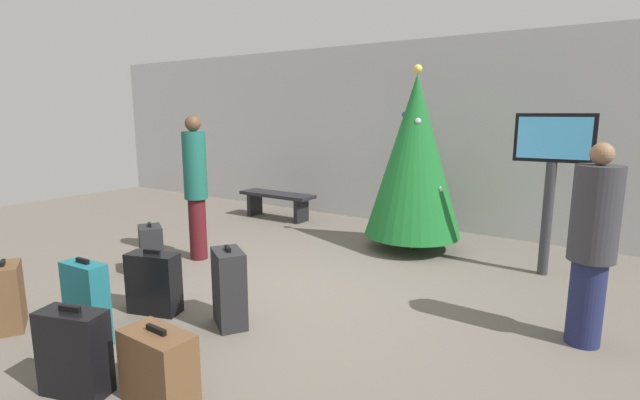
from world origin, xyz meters
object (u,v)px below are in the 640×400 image
(traveller_1, at_px, (196,184))
(suitcase_3, at_px, (229,288))
(suitcase_4, at_px, (154,283))
(waiting_bench, at_px, (277,199))
(suitcase_0, at_px, (74,353))
(flight_info_kiosk, at_px, (552,164))
(suitcase_5, at_px, (87,303))
(suitcase_6, at_px, (151,251))
(suitcase_2, at_px, (7,297))
(holiday_tree, at_px, (415,157))
(suitcase_1, at_px, (159,368))
(traveller_0, at_px, (592,242))

(traveller_1, xyz_separation_m, suitcase_3, (1.79, -1.22, -0.66))
(suitcase_4, bearing_deg, waiting_bench, 112.83)
(waiting_bench, xyz_separation_m, suitcase_0, (2.35, -5.09, -0.05))
(flight_info_kiosk, xyz_separation_m, suitcase_5, (-2.90, -4.06, -0.99))
(suitcase_6, bearing_deg, suitcase_2, -84.70)
(holiday_tree, distance_m, suitcase_2, 4.97)
(holiday_tree, bearing_deg, suitcase_4, -109.27)
(suitcase_0, xyz_separation_m, suitcase_2, (-1.49, 0.20, -0.00))
(suitcase_5, bearing_deg, suitcase_2, -163.32)
(suitcase_5, distance_m, suitcase_6, 1.71)
(suitcase_1, height_order, suitcase_4, suitcase_4)
(suitcase_3, bearing_deg, suitcase_5, -128.96)
(suitcase_4, relative_size, suitcase_5, 0.85)
(traveller_0, bearing_deg, traveller_1, -177.43)
(traveller_0, relative_size, suitcase_1, 3.12)
(traveller_0, relative_size, suitcase_2, 2.65)
(suitcase_3, xyz_separation_m, suitcase_6, (-1.76, 0.46, -0.05))
(holiday_tree, height_order, flight_info_kiosk, holiday_tree)
(suitcase_3, bearing_deg, traveller_0, 27.47)
(holiday_tree, xyz_separation_m, suitcase_1, (0.06, -4.37, -1.08))
(suitcase_2, bearing_deg, suitcase_0, -7.72)
(suitcase_2, xyz_separation_m, suitcase_5, (0.86, 0.26, 0.05))
(suitcase_2, height_order, suitcase_4, suitcase_2)
(suitcase_6, bearing_deg, waiting_bench, 102.23)
(flight_info_kiosk, xyz_separation_m, suitcase_4, (-2.96, -3.35, -1.04))
(traveller_0, height_order, suitcase_1, traveller_0)
(flight_info_kiosk, relative_size, waiting_bench, 1.31)
(flight_info_kiosk, distance_m, traveller_1, 4.40)
(holiday_tree, xyz_separation_m, suitcase_5, (-1.14, -4.17, -0.98))
(holiday_tree, bearing_deg, traveller_0, -37.86)
(flight_info_kiosk, distance_m, suitcase_0, 5.16)
(waiting_bench, height_order, suitcase_5, suitcase_5)
(waiting_bench, relative_size, suitcase_4, 2.30)
(flight_info_kiosk, relative_size, suitcase_1, 3.53)
(traveller_1, xyz_separation_m, suitcase_6, (0.03, -0.76, -0.72))
(waiting_bench, distance_m, suitcase_4, 4.25)
(flight_info_kiosk, height_order, traveller_0, flight_info_kiosk)
(flight_info_kiosk, bearing_deg, traveller_1, -154.06)
(suitcase_6, bearing_deg, traveller_0, 12.12)
(flight_info_kiosk, bearing_deg, suitcase_6, -145.55)
(holiday_tree, relative_size, suitcase_6, 4.00)
(traveller_0, xyz_separation_m, suitcase_6, (-4.50, -0.97, -0.59))
(traveller_0, bearing_deg, suitcase_0, -135.45)
(waiting_bench, bearing_deg, suitcase_0, -65.24)
(waiting_bench, xyz_separation_m, suitcase_3, (2.46, -3.70, -0.00))
(suitcase_5, bearing_deg, flight_info_kiosk, 54.50)
(waiting_bench, relative_size, traveller_1, 0.77)
(suitcase_1, xyz_separation_m, suitcase_3, (-0.46, 1.13, 0.10))
(traveller_1, bearing_deg, suitcase_5, -64.06)
(holiday_tree, relative_size, suitcase_0, 3.97)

